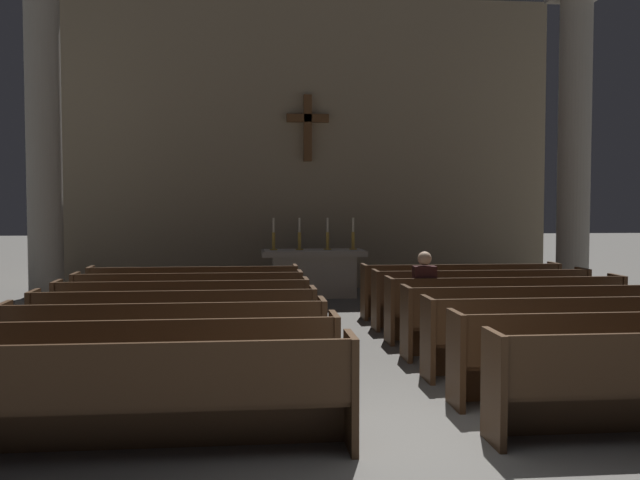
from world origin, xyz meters
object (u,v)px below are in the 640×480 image
(pew_right_row_4, at_px, (535,321))
(candlestick_outer_right, at_px, (353,239))
(pew_left_row_4, at_px, (176,327))
(column_right_second, at_px, (574,151))
(pew_right_row_3, at_px, (573,336))
(candlestick_inner_right, at_px, (328,239))
(pew_left_row_3, at_px, (166,344))
(candlestick_outer_left, at_px, (274,240))
(pew_left_row_7, at_px, (194,294))
(pew_left_row_2, at_px, (154,367))
(pew_right_row_5, at_px, (505,308))
(candlestick_inner_left, at_px, (299,240))
(pew_left_row_1, at_px, (137,398))
(column_left_second, at_px, (44,147))
(pew_left_row_5, at_px, (183,313))
(lone_worshipper, at_px, (423,294))
(pew_right_row_2, at_px, (622,356))
(pew_right_row_7, at_px, (461,290))
(altar, at_px, (314,272))
(pew_left_row_6, at_px, (189,303))
(pew_right_row_6, at_px, (481,299))

(pew_right_row_4, distance_m, candlestick_outer_right, 6.53)
(pew_left_row_4, distance_m, candlestick_outer_right, 7.11)
(column_right_second, bearing_deg, pew_right_row_3, -114.84)
(pew_left_row_4, bearing_deg, candlestick_inner_right, 67.58)
(pew_left_row_3, height_order, pew_right_row_3, same)
(pew_right_row_4, xyz_separation_m, candlestick_outer_left, (-3.16, 6.32, 0.75))
(pew_left_row_7, relative_size, pew_right_row_3, 1.00)
(pew_left_row_2, height_order, pew_left_row_4, same)
(pew_right_row_4, bearing_deg, pew_right_row_5, 90.00)
(column_right_second, distance_m, candlestick_inner_left, 5.92)
(pew_left_row_1, xyz_separation_m, column_left_second, (-2.90, 8.47, 2.58))
(pew_left_row_4, height_order, pew_left_row_5, same)
(pew_right_row_5, xyz_separation_m, lone_worshipper, (-1.21, 0.04, 0.22))
(pew_left_row_7, xyz_separation_m, lone_worshipper, (3.40, -2.16, 0.22))
(pew_left_row_2, distance_m, pew_right_row_5, 5.68)
(pew_left_row_7, bearing_deg, pew_right_row_4, -35.58)
(candlestick_inner_left, xyz_separation_m, candlestick_inner_right, (0.60, 0.00, 0.00))
(pew_right_row_2, distance_m, pew_right_row_5, 3.30)
(pew_left_row_5, relative_size, pew_left_row_7, 1.00)
(pew_right_row_3, bearing_deg, pew_right_row_7, 90.00)
(pew_left_row_7, bearing_deg, pew_left_row_1, -90.00)
(pew_right_row_5, distance_m, altar, 5.71)
(pew_right_row_5, bearing_deg, candlestick_outer_right, 105.60)
(candlestick_outer_left, height_order, candlestick_outer_right, same)
(pew_left_row_6, xyz_separation_m, candlestick_inner_right, (2.61, 4.12, 0.75))
(pew_left_row_1, height_order, pew_right_row_4, same)
(lone_worshipper, bearing_deg, pew_right_row_7, 60.71)
(pew_right_row_3, distance_m, pew_right_row_5, 2.20)
(pew_left_row_2, bearing_deg, pew_right_row_5, 35.58)
(candlestick_inner_right, bearing_deg, candlestick_outer_left, 180.00)
(pew_left_row_3, relative_size, pew_left_row_7, 1.00)
(pew_right_row_5, bearing_deg, altar, 113.85)
(pew_left_row_1, bearing_deg, pew_right_row_5, 43.64)
(candlestick_inner_right, bearing_deg, pew_right_row_7, -56.37)
(pew_left_row_3, xyz_separation_m, pew_right_row_6, (4.62, 3.30, 0.00))
(pew_right_row_4, bearing_deg, pew_right_row_3, -90.00)
(pew_left_row_4, xyz_separation_m, candlestick_outer_left, (1.46, 6.32, 0.75))
(pew_left_row_4, xyz_separation_m, column_left_second, (-2.90, 5.17, 2.58))
(pew_left_row_5, height_order, altar, altar)
(pew_left_row_1, height_order, pew_left_row_4, same)
(pew_right_row_5, distance_m, column_left_second, 8.93)
(candlestick_inner_right, bearing_deg, pew_right_row_3, -74.86)
(column_left_second, xyz_separation_m, candlestick_inner_right, (5.51, 1.15, -1.83))
(pew_left_row_7, relative_size, candlestick_outer_left, 5.10)
(pew_left_row_1, bearing_deg, pew_left_row_6, 90.00)
(altar, bearing_deg, pew_left_row_2, -105.15)
(column_left_second, distance_m, candlestick_inner_left, 5.36)
(pew_left_row_4, bearing_deg, pew_right_row_6, 25.50)
(pew_left_row_5, bearing_deg, pew_right_row_3, -25.50)
(pew_left_row_3, distance_m, pew_left_row_5, 2.20)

